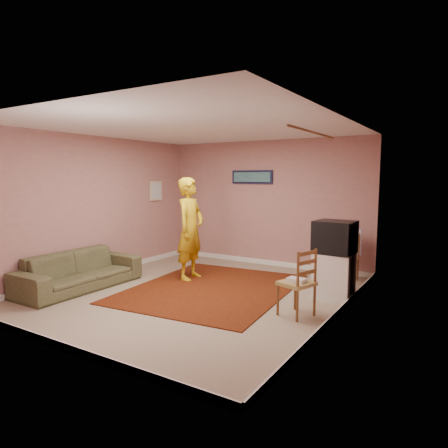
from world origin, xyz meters
The scene contains 26 objects.
ground centered at (0.00, 0.00, 0.00)m, with size 5.00×5.00×0.00m, color gray.
wall_back centered at (0.00, 2.50, 1.30)m, with size 4.50×0.02×2.60m, color tan.
wall_front centered at (0.00, -2.50, 1.30)m, with size 4.50×0.02×2.60m, color tan.
wall_left centered at (-2.25, 0.00, 1.30)m, with size 0.02×5.00×2.60m, color tan.
wall_right centered at (2.25, 0.00, 1.30)m, with size 0.02×5.00×2.60m, color tan.
ceiling centered at (0.00, 0.00, 2.60)m, with size 4.50×5.00×0.02m, color white.
baseboard_back centered at (0.00, 2.49, 0.05)m, with size 4.50×0.02×0.10m, color white.
baseboard_front centered at (0.00, -2.49, 0.05)m, with size 4.50×0.02×0.10m, color white.
baseboard_left centered at (-2.24, 0.00, 0.05)m, with size 0.02×5.00×0.10m, color white.
baseboard_right centered at (2.24, 0.00, 0.05)m, with size 0.02×5.00×0.10m, color white.
window centered at (2.24, -0.90, 1.45)m, with size 0.01×1.10×1.50m, color black.
curtain_sheer centered at (2.23, -1.05, 1.25)m, with size 0.01×0.75×2.10m, color white.
curtain_floral centered at (2.21, -0.35, 1.25)m, with size 0.01×0.35×2.10m, color beige.
curtain_rod centered at (2.20, -0.90, 2.32)m, with size 0.02×0.02×1.40m, color brown.
picture_back centered at (-0.30, 2.47, 1.85)m, with size 0.95×0.04×0.28m.
picture_left centered at (-2.22, 1.60, 1.55)m, with size 0.04×0.38×0.42m.
area_rug centered at (0.08, 0.34, 0.01)m, with size 2.43×3.04×0.02m, color #320D05.
tv_cabinet centered at (1.95, 0.88, 0.35)m, with size 0.55×0.50×0.71m, color white.
crt_tv centered at (1.94, 0.88, 0.95)m, with size 0.60×0.54×0.49m.
chair_a centered at (1.82, 2.03, 0.52)m, with size 0.44×0.43×0.46m.
dvd_player centered at (1.82, 2.03, 0.46)m, with size 0.34×0.24×0.06m, color #A2A3A7.
blue_throw centered at (1.82, 2.20, 0.69)m, with size 0.44×0.06×0.47m, color #83A8D6.
chair_b centered at (1.75, -0.14, 0.56)m, with size 0.50×0.52×0.50m.
game_console centered at (1.75, -0.14, 0.49)m, with size 0.23×0.17×0.05m, color silver.
sofa centered at (-1.80, -0.80, 0.31)m, with size 2.09×0.82×0.61m, color brown.
person centered at (-0.61, 0.69, 0.92)m, with size 0.67×0.44×1.84m, color gold.
Camera 1 is at (3.65, -5.06, 1.85)m, focal length 32.00 mm.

